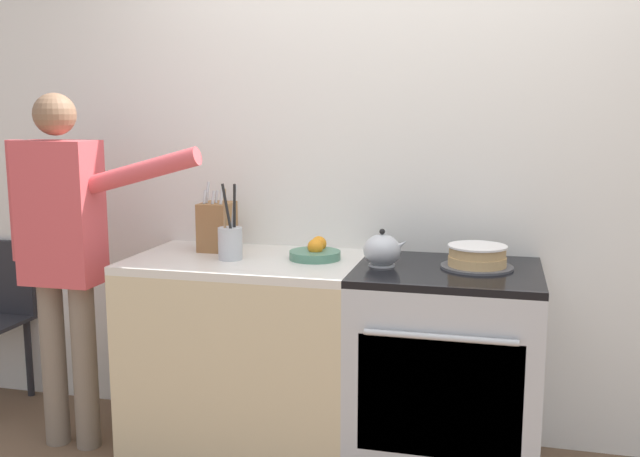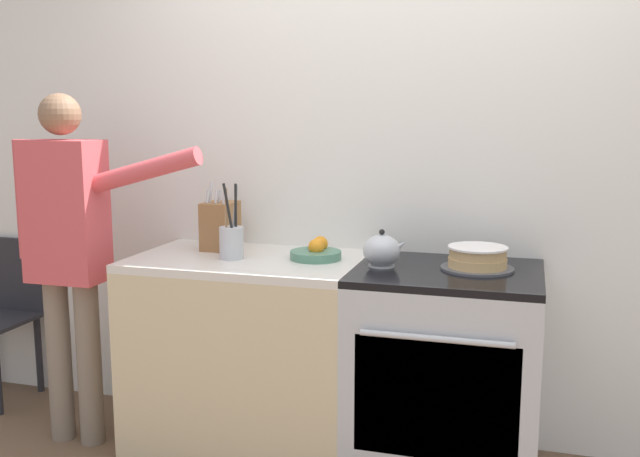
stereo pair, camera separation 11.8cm
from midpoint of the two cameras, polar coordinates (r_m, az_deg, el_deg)
wall_back at (r=3.28m, az=7.70°, el=5.34°), size 8.00×0.04×2.60m
counter_cabinet at (r=3.28m, az=-4.69°, el=-9.90°), size 1.01×0.65×0.89m
stove_range at (r=3.09m, az=11.04°, el=-11.30°), size 0.76×0.68×0.89m
layer_cake at (r=2.99m, az=13.60°, el=-2.36°), size 0.30×0.30×0.10m
tea_kettle at (r=2.97m, az=6.12°, el=-1.80°), size 0.19×0.16×0.16m
knife_block at (r=3.34m, az=-6.98°, el=0.24°), size 0.14×0.18×0.32m
utensil_crock at (r=3.13m, az=-6.03°, el=-0.96°), size 0.11×0.11×0.33m
fruit_bowl at (r=3.12m, az=0.79°, el=-1.93°), size 0.22×0.22×0.09m
person_baker at (r=3.37m, az=-18.52°, el=-0.85°), size 0.92×0.20×1.60m
dining_chair at (r=4.19m, az=-23.40°, el=-5.77°), size 0.40×0.40×0.85m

